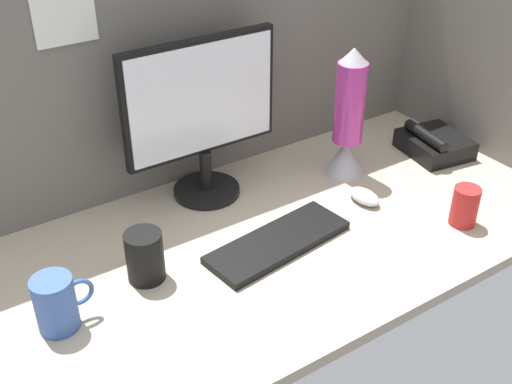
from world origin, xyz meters
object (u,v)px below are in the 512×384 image
at_px(keyboard, 278,242).
at_px(desk_phone, 434,144).
at_px(monitor, 202,112).
at_px(mouse, 364,197).
at_px(mug_black_travel, 145,256).
at_px(mug_red_plastic, 465,206).
at_px(lava_lamp, 348,123).
at_px(mug_ceramic_blue, 56,303).

xyz_separation_m(keyboard, desk_phone, (0.66, 0.12, 0.02)).
xyz_separation_m(monitor, mouse, (0.33, -0.28, -0.22)).
relative_size(monitor, mug_black_travel, 3.59).
height_order(keyboard, mouse, mouse).
bearing_deg(mug_red_plastic, keyboard, 157.83).
height_order(lava_lamp, desk_phone, lava_lamp).
xyz_separation_m(mug_black_travel, desk_phone, (0.98, 0.06, -0.03)).
xyz_separation_m(keyboard, mug_red_plastic, (0.45, -0.18, 0.04)).
distance_m(keyboard, mug_ceramic_blue, 0.53).
bearing_deg(mug_black_travel, mouse, -3.19).
bearing_deg(mug_black_travel, desk_phone, 3.29).
distance_m(mug_black_travel, lava_lamp, 0.70).
distance_m(keyboard, desk_phone, 0.67).
relative_size(mug_ceramic_blue, lava_lamp, 0.33).
bearing_deg(mug_ceramic_blue, mug_red_plastic, -11.80).
xyz_separation_m(lava_lamp, desk_phone, (0.30, -0.06, -0.12)).
height_order(mug_black_travel, mug_red_plastic, mug_black_travel).
bearing_deg(mug_red_plastic, mug_ceramic_blue, 168.20).
relative_size(monitor, mouse, 4.51).
bearing_deg(mug_ceramic_blue, mouse, 0.61).
bearing_deg(desk_phone, monitor, 164.80).
distance_m(monitor, keyboard, 0.39).
bearing_deg(lava_lamp, mouse, -110.99).
distance_m(keyboard, mouse, 0.31).
bearing_deg(mug_black_travel, lava_lamp, 9.71).
height_order(mug_ceramic_blue, lava_lamp, lava_lamp).
bearing_deg(lava_lamp, mug_ceramic_blue, -169.87).
distance_m(lava_lamp, desk_phone, 0.33).
height_order(monitor, mug_red_plastic, monitor).
height_order(keyboard, desk_phone, desk_phone).
relative_size(monitor, keyboard, 1.17).
bearing_deg(mug_red_plastic, desk_phone, 54.34).
xyz_separation_m(monitor, desk_phone, (0.69, -0.19, -0.21)).
height_order(mug_red_plastic, desk_phone, mug_red_plastic).
relative_size(mug_black_travel, desk_phone, 0.56).
xyz_separation_m(mug_black_travel, mug_ceramic_blue, (-0.21, -0.04, 0.00)).
relative_size(keyboard, lava_lamp, 0.99).
xyz_separation_m(mouse, lava_lamp, (0.06, 0.15, 0.14)).
distance_m(mouse, mug_black_travel, 0.62).
xyz_separation_m(monitor, mug_ceramic_blue, (-0.51, -0.29, -0.18)).
height_order(mouse, mug_ceramic_blue, mug_ceramic_blue).
relative_size(mouse, desk_phone, 0.45).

